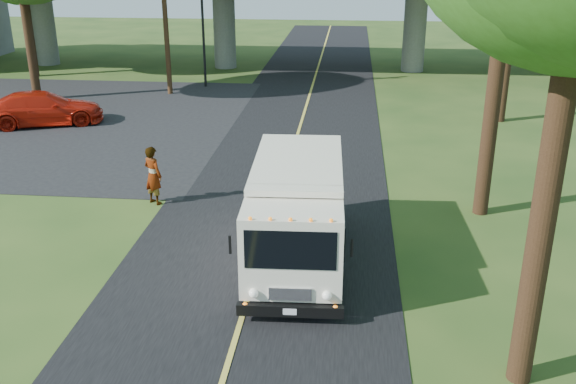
# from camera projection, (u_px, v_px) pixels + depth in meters

# --- Properties ---
(road) EXTENTS (7.00, 90.00, 0.02)m
(road) POSITION_uv_depth(u_px,v_px,m) (280.00, 193.00, 20.88)
(road) COLOR black
(road) RESTS_ON ground
(parking_lot) EXTENTS (16.00, 18.00, 0.01)m
(parking_lot) POSITION_uv_depth(u_px,v_px,m) (60.00, 121.00, 29.30)
(parking_lot) COLOR black
(parking_lot) RESTS_ON ground
(lane_line) EXTENTS (0.12, 90.00, 0.01)m
(lane_line) POSITION_uv_depth(u_px,v_px,m) (280.00, 192.00, 20.87)
(lane_line) COLOR gold
(lane_line) RESTS_ON road
(traffic_signal) EXTENTS (0.18, 0.22, 5.20)m
(traffic_signal) POSITION_uv_depth(u_px,v_px,m) (203.00, 29.00, 35.10)
(traffic_signal) COLOR black
(traffic_signal) RESTS_ON ground
(utility_pole) EXTENTS (1.60, 0.26, 9.00)m
(utility_pole) POSITION_uv_depth(u_px,v_px,m) (164.00, 6.00, 32.88)
(utility_pole) COLOR #472D19
(utility_pole) RESTS_ON ground
(step_van) EXTENTS (2.46, 6.16, 2.55)m
(step_van) POSITION_uv_depth(u_px,v_px,m) (297.00, 211.00, 15.96)
(step_van) COLOR silver
(step_van) RESTS_ON ground
(red_sedan) EXTENTS (5.49, 3.74, 1.47)m
(red_sedan) POSITION_uv_depth(u_px,v_px,m) (44.00, 108.00, 28.49)
(red_sedan) COLOR #B1190A
(red_sedan) RESTS_ON ground
(pedestrian) EXTENTS (0.81, 0.73, 1.85)m
(pedestrian) POSITION_uv_depth(u_px,v_px,m) (153.00, 175.00, 19.76)
(pedestrian) COLOR gray
(pedestrian) RESTS_ON ground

